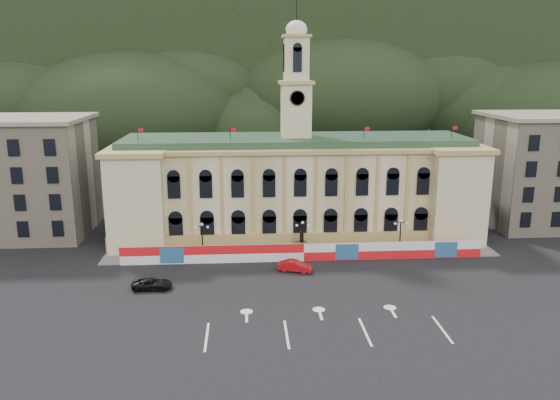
{
  "coord_description": "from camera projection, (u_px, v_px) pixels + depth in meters",
  "views": [
    {
      "loc": [
        -7.95,
        -55.82,
        26.27
      ],
      "look_at": [
        -3.09,
        18.0,
        8.0
      ],
      "focal_mm": 35.0,
      "sensor_mm": 36.0,
      "label": 1
    }
  ],
  "objects": [
    {
      "name": "red_sedan",
      "position": [
        295.0,
        266.0,
        71.43
      ],
      "size": [
        4.04,
        5.32,
        1.47
      ],
      "primitive_type": "imported",
      "rotation": [
        0.0,
        0.0,
        1.27
      ],
      "color": "#B30C12",
      "rests_on": "ground"
    },
    {
      "name": "black_suv",
      "position": [
        152.0,
        284.0,
        65.76
      ],
      "size": [
        2.31,
        4.85,
        1.33
      ],
      "primitive_type": "imported",
      "rotation": [
        0.0,
        0.0,
        1.56
      ],
      "color": "black",
      "rests_on": "ground"
    },
    {
      "name": "pavement",
      "position": [
        302.0,
        254.0,
        78.05
      ],
      "size": [
        56.0,
        5.5,
        0.16
      ],
      "primitive_type": "cube",
      "color": "slate",
      "rests_on": "ground"
    },
    {
      "name": "lamp_left",
      "position": [
        202.0,
        237.0,
        75.72
      ],
      "size": [
        1.96,
        0.44,
        5.15
      ],
      "color": "black",
      "rests_on": "ground"
    },
    {
      "name": "side_building_right",
      "position": [
        549.0,
        170.0,
        91.34
      ],
      "size": [
        21.0,
        17.0,
        18.6
      ],
      "color": "#B7A98D",
      "rests_on": "ground"
    },
    {
      "name": "lamp_right",
      "position": [
        400.0,
        233.0,
        77.5
      ],
      "size": [
        1.96,
        0.44,
        5.15
      ],
      "color": "black",
      "rests_on": "ground"
    },
    {
      "name": "hoarding_fence",
      "position": [
        304.0,
        252.0,
        75.18
      ],
      "size": [
        50.0,
        0.44,
        2.5
      ],
      "color": "red",
      "rests_on": "ground"
    },
    {
      "name": "lamp_center",
      "position": [
        302.0,
        235.0,
        76.61
      ],
      "size": [
        1.96,
        0.44,
        5.15
      ],
      "color": "black",
      "rests_on": "ground"
    },
    {
      "name": "city_hall",
      "position": [
        296.0,
        186.0,
        85.76
      ],
      "size": [
        56.2,
        17.6,
        37.1
      ],
      "color": "beige",
      "rests_on": "ground"
    },
    {
      "name": "statue",
      "position": [
        302.0,
        246.0,
        78.03
      ],
      "size": [
        1.4,
        1.4,
        3.72
      ],
      "color": "#595651",
      "rests_on": "ground"
    },
    {
      "name": "lane_markings",
      "position": [
        325.0,
        328.0,
        56.03
      ],
      "size": [
        26.0,
        10.0,
        0.02
      ],
      "primitive_type": null,
      "color": "white",
      "rests_on": "ground"
    },
    {
      "name": "side_building_left",
      "position": [
        22.0,
        176.0,
        85.87
      ],
      "size": [
        21.0,
        17.0,
        18.6
      ],
      "color": "#B7A98D",
      "rests_on": "ground"
    },
    {
      "name": "ground",
      "position": [
        318.0,
        308.0,
        60.88
      ],
      "size": [
        260.0,
        260.0,
        0.0
      ],
      "primitive_type": "plane",
      "color": "black",
      "rests_on": "ground"
    },
    {
      "name": "hill_ridge",
      "position": [
        268.0,
        87.0,
        174.39
      ],
      "size": [
        230.0,
        80.0,
        64.0
      ],
      "color": "black",
      "rests_on": "ground"
    }
  ]
}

